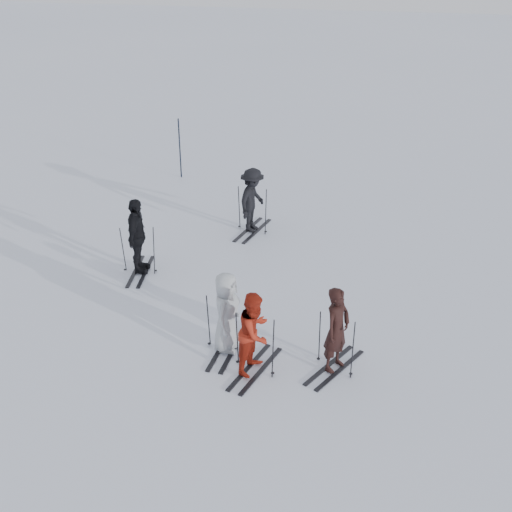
{
  "coord_description": "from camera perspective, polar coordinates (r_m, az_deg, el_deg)",
  "views": [
    {
      "loc": [
        2.97,
        -11.66,
        7.66
      ],
      "look_at": [
        0.0,
        1.0,
        1.0
      ],
      "focal_mm": 45.0,
      "sensor_mm": 36.0,
      "label": 1
    }
  ],
  "objects": [
    {
      "name": "piste_marker",
      "position": [
        22.14,
        -6.79,
        9.48
      ],
      "size": [
        0.05,
        0.05,
        2.04
      ],
      "primitive_type": "cylinder",
      "rotation": [
        0.0,
        0.0,
        -0.16
      ],
      "color": "black",
      "rests_on": "ground"
    },
    {
      "name": "skier_uphill_left",
      "position": [
        15.87,
        -10.51,
        1.64
      ],
      "size": [
        0.64,
        1.18,
        1.91
      ],
      "primitive_type": "imported",
      "rotation": [
        0.0,
        0.0,
        1.73
      ],
      "color": "black",
      "rests_on": "ground"
    },
    {
      "name": "skier_grey",
      "position": [
        12.78,
        -2.63,
        -5.11
      ],
      "size": [
        0.58,
        0.86,
        1.71
      ],
      "primitive_type": "imported",
      "rotation": [
        0.0,
        0.0,
        1.52
      ],
      "color": "#A5ABAE",
      "rests_on": "ground"
    },
    {
      "name": "skis_uphill_left",
      "position": [
        16.01,
        -10.41,
        0.59
      ],
      "size": [
        1.85,
        1.17,
        1.26
      ],
      "primitive_type": null,
      "rotation": [
        0.0,
        0.0,
        1.73
      ],
      "color": "black",
      "rests_on": "ground"
    },
    {
      "name": "skier_uphill_far",
      "position": [
        17.87,
        -0.33,
        4.92
      ],
      "size": [
        0.9,
        1.29,
        1.82
      ],
      "primitive_type": "imported",
      "rotation": [
        0.0,
        0.0,
        1.37
      ],
      "color": "black",
      "rests_on": "ground"
    },
    {
      "name": "ground",
      "position": [
        14.26,
        -0.92,
        -5.37
      ],
      "size": [
        120.0,
        120.0,
        0.0
      ],
      "primitive_type": "plane",
      "color": "silver",
      "rests_on": "ground"
    },
    {
      "name": "skier_near_dark",
      "position": [
        12.3,
        7.19,
        -6.61
      ],
      "size": [
        0.66,
        0.76,
        1.75
      ],
      "primitive_type": "imported",
      "rotation": [
        0.0,
        0.0,
        1.11
      ],
      "color": "black",
      "rests_on": "ground"
    },
    {
      "name": "skis_grey",
      "position": [
        12.89,
        -2.61,
        -5.91
      ],
      "size": [
        1.79,
        1.01,
        1.28
      ],
      "primitive_type": null,
      "rotation": [
        0.0,
        0.0,
        1.52
      ],
      "color": "black",
      "rests_on": "ground"
    },
    {
      "name": "skis_red",
      "position": [
        12.31,
        -0.1,
        -7.7
      ],
      "size": [
        1.91,
        1.33,
        1.26
      ],
      "primitive_type": null,
      "rotation": [
        0.0,
        0.0,
        1.31
      ],
      "color": "black",
      "rests_on": "ground"
    },
    {
      "name": "skier_red",
      "position": [
        12.19,
        -0.1,
        -6.9
      ],
      "size": [
        0.82,
        0.95,
        1.67
      ],
      "primitive_type": "imported",
      "rotation": [
        0.0,
        0.0,
        1.31
      ],
      "color": "#9D2211",
      "rests_on": "ground"
    },
    {
      "name": "skis_uphill_far",
      "position": [
        17.96,
        -0.33,
        4.22
      ],
      "size": [
        2.0,
        1.33,
        1.34
      ],
      "primitive_type": null,
      "rotation": [
        0.0,
        0.0,
        1.37
      ],
      "color": "black",
      "rests_on": "ground"
    },
    {
      "name": "skis_near_dark",
      "position": [
        12.44,
        7.12,
        -7.6
      ],
      "size": [
        1.91,
        1.55,
        1.23
      ],
      "primitive_type": null,
      "rotation": [
        0.0,
        0.0,
        1.11
      ],
      "color": "black",
      "rests_on": "ground"
    }
  ]
}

